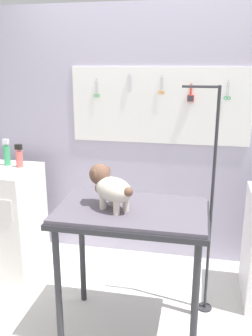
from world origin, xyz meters
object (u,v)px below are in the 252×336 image
Objects in this scene: grooming_arm at (210,214)px; spray_bottle_short at (7,154)px; dog at (109,186)px; grooming_table at (132,223)px.

spray_bottle_short is at bearing 167.08° from grooming_arm.
grooming_arm is at bearing -12.92° from spray_bottle_short.
grooming_arm is 1.83m from spray_bottle_short.
grooming_arm is 4.68× the size of dog.
grooming_table is 0.59× the size of grooming_arm.
dog is at bearing -151.36° from grooming_arm.
dog is (-0.64, -0.35, 0.28)m from grooming_arm.
dog is at bearing -33.73° from spray_bottle_short.
dog is 1.51× the size of spray_bottle_short.
grooming_table is at bearing -147.11° from grooming_arm.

